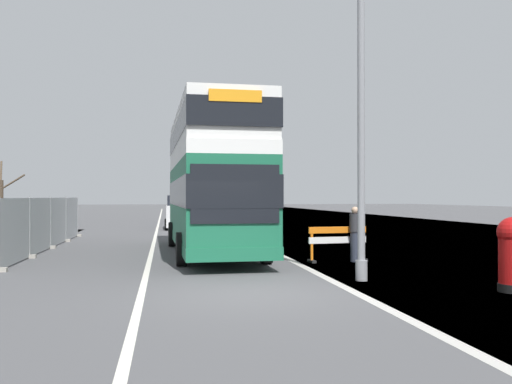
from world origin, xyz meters
The scene contains 9 objects.
ground centered at (0.56, 0.08, -0.05)m, with size 140.00×280.00×0.10m.
double_decker_bus centered at (-0.14, 8.42, 2.68)m, with size 3.07×11.40×5.03m.
lamppost_foreground centered at (2.93, 1.32, 4.07)m, with size 0.29×0.70×8.60m.
roadworks_barrier centered at (3.57, 5.22, 0.71)m, with size 1.95×0.69×1.10m.
construction_site_fence centered at (-6.27, 11.21, 0.98)m, with size 0.44×13.80×2.06m.
car_oncoming_near centered at (-0.84, 24.06, 1.02)m, with size 1.99×4.45×2.14m.
car_receding_mid centered at (-0.22, 33.37, 0.94)m, with size 1.94×3.94×2.00m.
bare_tree_far_verge_near centered at (-12.14, 25.61, 1.92)m, with size 2.82×2.01×4.40m.
pedestrian_at_kerb centered at (4.11, 5.12, 0.87)m, with size 0.34×0.34×1.74m.
Camera 1 is at (-1.81, -11.53, 2.05)m, focal length 38.67 mm.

